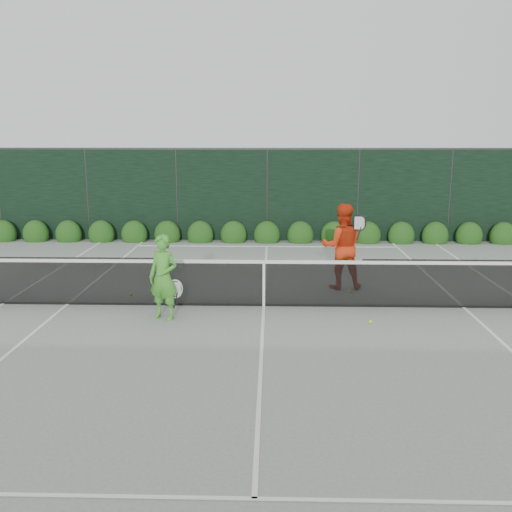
{
  "coord_description": "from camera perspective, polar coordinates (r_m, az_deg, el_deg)",
  "views": [
    {
      "loc": [
        0.15,
        -11.34,
        3.5
      ],
      "look_at": [
        -0.17,
        0.3,
        1.0
      ],
      "focal_mm": 40.0,
      "sensor_mm": 36.0,
      "label": 1
    }
  ],
  "objects": [
    {
      "name": "tennis_net",
      "position": [
        11.73,
        0.67,
        -2.55
      ],
      "size": [
        12.9,
        0.1,
        1.07
      ],
      "color": "black",
      "rests_on": "ground"
    },
    {
      "name": "windscreen_fence",
      "position": [
        8.86,
        0.56,
        -0.83
      ],
      "size": [
        32.0,
        21.07,
        3.06
      ],
      "color": "black",
      "rests_on": "ground"
    },
    {
      "name": "hedge_row",
      "position": [
        18.78,
        1.1,
        2.1
      ],
      "size": [
        31.66,
        0.65,
        0.94
      ],
      "color": "#1A3C10",
      "rests_on": "ground"
    },
    {
      "name": "player_woman",
      "position": [
        11.01,
        -9.24,
        -2.13
      ],
      "size": [
        0.7,
        0.59,
        1.64
      ],
      "rotation": [
        0.0,
        0.0,
        -0.37
      ],
      "color": "green",
      "rests_on": "ground"
    },
    {
      "name": "ground",
      "position": [
        11.87,
        0.78,
        -5.03
      ],
      "size": [
        80.0,
        80.0,
        0.0
      ],
      "primitive_type": "plane",
      "color": "gray",
      "rests_on": "ground"
    },
    {
      "name": "player_man",
      "position": [
        13.18,
        8.59,
        0.97
      ],
      "size": [
        0.99,
        0.77,
        1.96
      ],
      "rotation": [
        0.0,
        0.0,
        3.16
      ],
      "color": "red",
      "rests_on": "ground"
    },
    {
      "name": "tennis_balls",
      "position": [
        12.29,
        -2.33,
        -4.27
      ],
      "size": [
        5.04,
        2.2,
        0.07
      ],
      "color": "#C6EC34",
      "rests_on": "ground"
    },
    {
      "name": "court_lines",
      "position": [
        11.87,
        0.78,
        -5.01
      ],
      "size": [
        11.03,
        23.83,
        0.01
      ],
      "color": "white",
      "rests_on": "ground"
    }
  ]
}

